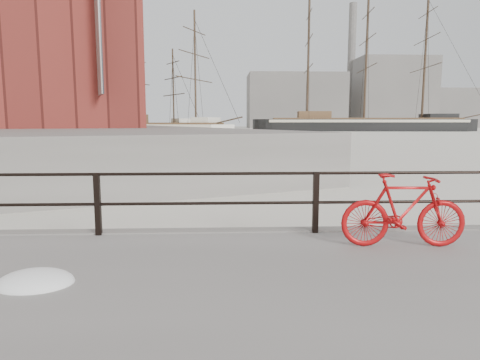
# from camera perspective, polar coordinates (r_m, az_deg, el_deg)

# --- Properties ---
(far_quay) EXTENTS (78.44, 148.07, 1.80)m
(far_quay) POSITION_cam_1_polar(r_m,az_deg,el_deg) (86.33, -26.51, 6.14)
(far_quay) COLOR gray
(far_quay) RESTS_ON ground
(bicycle) EXTENTS (1.79, 0.37, 1.07)m
(bicycle) POSITION_cam_1_polar(r_m,az_deg,el_deg) (6.59, 20.98, -3.81)
(bicycle) COLOR #AF0B0D
(bicycle) RESTS_ON promenade
(barque_black) EXTENTS (59.01, 24.13, 32.71)m
(barque_black) POSITION_cam_1_polar(r_m,az_deg,el_deg) (103.67, 16.14, 6.29)
(barque_black) COLOR black
(barque_black) RESTS_ON ground
(schooner_mid) EXTENTS (33.00, 24.60, 21.74)m
(schooner_mid) POSITION_cam_1_polar(r_m,az_deg,el_deg) (79.09, -10.30, 6.10)
(schooner_mid) COLOR silver
(schooner_mid) RESTS_ON ground
(schooner_left) EXTENTS (23.32, 19.12, 16.51)m
(schooner_left) POSITION_cam_1_polar(r_m,az_deg,el_deg) (81.43, -11.90, 6.10)
(schooner_left) COLOR silver
(schooner_left) RESTS_ON ground
(apartment_cream) EXTENTS (24.16, 21.40, 21.20)m
(apartment_cream) POSITION_cam_1_polar(r_m,az_deg,el_deg) (77.11, -28.82, 14.48)
(apartment_cream) COLOR beige
(apartment_cream) RESTS_ON far_quay
(apartment_grey) EXTENTS (26.02, 22.15, 23.20)m
(apartment_grey) POSITION_cam_1_polar(r_m,az_deg,el_deg) (99.04, -27.91, 13.42)
(apartment_grey) COLOR #A3A49F
(apartment_grey) RESTS_ON far_quay
(apartment_brick) EXTENTS (27.87, 22.90, 21.20)m
(apartment_brick) POSITION_cam_1_polar(r_m,az_deg,el_deg) (121.80, -27.26, 11.76)
(apartment_brick) COLOR brown
(apartment_brick) RESTS_ON far_quay
(industrial_west) EXTENTS (32.00, 18.00, 18.00)m
(industrial_west) POSITION_cam_1_polar(r_m,az_deg,el_deg) (149.19, 7.33, 10.35)
(industrial_west) COLOR gray
(industrial_west) RESTS_ON ground
(industrial_mid) EXTENTS (26.00, 20.00, 24.00)m
(industrial_mid) POSITION_cam_1_polar(r_m,az_deg,el_deg) (163.64, 19.44, 10.80)
(industrial_mid) COLOR gray
(industrial_mid) RESTS_ON ground
(industrial_east) EXTENTS (20.00, 16.00, 14.00)m
(industrial_east) POSITION_cam_1_polar(r_m,az_deg,el_deg) (177.59, 25.74, 8.59)
(industrial_east) COLOR gray
(industrial_east) RESTS_ON ground
(smokestack) EXTENTS (2.80, 2.80, 44.00)m
(smokestack) POSITION_cam_1_polar(r_m,az_deg,el_deg) (165.01, 14.60, 14.45)
(smokestack) COLOR gray
(smokestack) RESTS_ON ground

